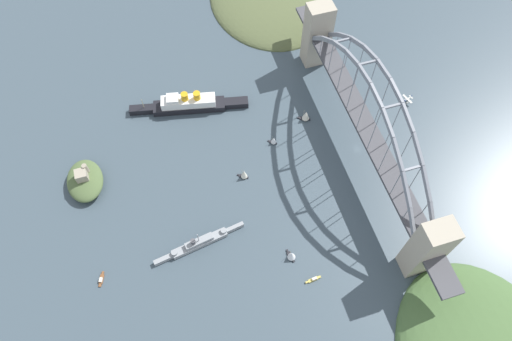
# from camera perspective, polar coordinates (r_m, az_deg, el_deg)

# --- Properties ---
(ground_plane) EXTENTS (1400.00, 1400.00, 0.00)m
(ground_plane) POSITION_cam_1_polar(r_m,az_deg,el_deg) (365.60, 12.13, 2.58)
(ground_plane) COLOR #3D4C56
(harbor_arch_bridge) EXTENTS (251.39, 20.03, 78.41)m
(harbor_arch_bridge) POSITION_cam_1_polar(r_m,az_deg,el_deg) (340.74, 13.08, 5.35)
(harbor_arch_bridge) COLOR #ADA38E
(harbor_arch_bridge) RESTS_ON ground
(headland_east_shore) EXTENTS (133.88, 111.03, 17.57)m
(headland_east_shore) POSITION_cam_1_polar(r_m,az_deg,el_deg) (466.57, 2.00, 19.84)
(headland_east_shore) COLOR #515B38
(headland_east_shore) RESTS_ON ground
(ocean_liner) EXTENTS (26.46, 93.23, 18.13)m
(ocean_liner) POSITION_cam_1_polar(r_m,az_deg,el_deg) (378.77, -8.07, 7.96)
(ocean_liner) COLOR black
(ocean_liner) RESTS_ON ground
(naval_cruiser) EXTENTS (12.93, 64.50, 16.93)m
(naval_cruiser) POSITION_cam_1_polar(r_m,az_deg,el_deg) (322.30, -6.92, -8.69)
(naval_cruiser) COLOR gray
(naval_cruiser) RESTS_ON ground
(fort_island_mid_harbor) EXTENTS (35.68, 25.58, 17.41)m
(fort_island_mid_harbor) POSITION_cam_1_polar(r_m,az_deg,el_deg) (358.93, -19.97, -1.12)
(fort_island_mid_harbor) COLOR #4C6038
(fort_island_mid_harbor) RESTS_ON ground
(seaplane_taxiing_near_bridge) EXTENTS (10.25, 7.76, 4.84)m
(seaplane_taxiing_near_bridge) POSITION_cam_1_polar(r_m,az_deg,el_deg) (401.26, 17.85, 8.18)
(seaplane_taxiing_near_bridge) COLOR #B7B7B2
(seaplane_taxiing_near_bridge) RESTS_ON ground
(small_boat_0) EXTENTS (9.90, 6.36, 8.93)m
(small_boat_0) POSITION_cam_1_polar(r_m,az_deg,el_deg) (316.53, 4.32, -10.18)
(small_boat_0) COLOR black
(small_boat_0) RESTS_ON ground
(small_boat_1) EXTENTS (10.05, 5.01, 2.09)m
(small_boat_1) POSITION_cam_1_polar(r_m,az_deg,el_deg) (329.88, -18.19, -12.39)
(small_boat_1) COLOR brown
(small_boat_1) RESTS_ON ground
(small_boat_2) EXTENTS (2.67, 10.93, 2.61)m
(small_boat_2) POSITION_cam_1_polar(r_m,az_deg,el_deg) (316.19, 6.96, -12.92)
(small_boat_2) COLOR gold
(small_boat_2) RESTS_ON ground
(small_boat_3) EXTENTS (7.79, 9.92, 10.99)m
(small_boat_3) POSITION_cam_1_polar(r_m,az_deg,el_deg) (370.92, 6.03, 6.65)
(small_boat_3) COLOR black
(small_boat_3) RESTS_ON ground
(small_boat_4) EXTENTS (6.33, 7.00, 7.82)m
(small_boat_4) POSITION_cam_1_polar(r_m,az_deg,el_deg) (357.62, 2.13, 3.68)
(small_boat_4) COLOR black
(small_boat_4) RESTS_ON ground
(small_boat_5) EXTENTS (6.99, 8.06, 10.19)m
(small_boat_5) POSITION_cam_1_polar(r_m,az_deg,el_deg) (340.94, -1.46, -0.40)
(small_boat_5) COLOR black
(small_boat_5) RESTS_ON ground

